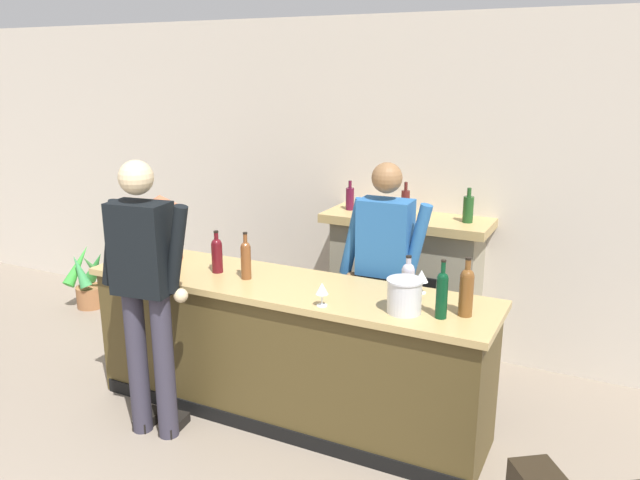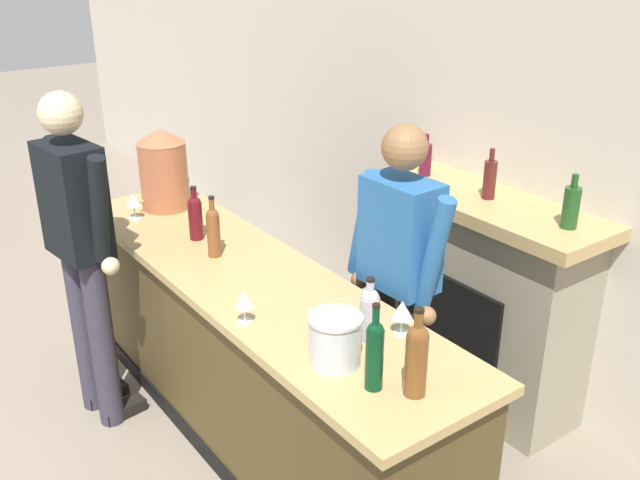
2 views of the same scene
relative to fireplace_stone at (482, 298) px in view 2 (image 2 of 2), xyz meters
name	(u,v)px [view 2 (image 2 of 2)]	position (x,y,z in m)	size (l,w,h in m)	color
wall_back_panel	(456,138)	(-0.53, 0.26, 0.76)	(12.00, 0.07, 2.75)	beige
bar_counter	(252,357)	(-0.42, -1.26, -0.13)	(2.81, 0.69, 0.96)	#483A1C
fireplace_stone	(482,298)	(0.00, 0.00, 0.00)	(1.33, 0.52, 1.47)	gray
potted_plant_corner	(176,205)	(-3.19, -0.37, -0.33)	(0.39, 0.38, 0.63)	#97603A
person_customer	(81,249)	(-1.08, -1.84, 0.40)	(0.65, 0.34, 1.82)	#312E3C
person_bartender	(397,283)	(0.08, -0.73, 0.34)	(0.66, 0.31, 1.73)	#282524
copper_dispenser	(163,169)	(-1.49, -1.18, 0.60)	(0.29, 0.33, 0.49)	#B0623F
ice_bucket_steel	(335,340)	(0.45, -1.38, 0.45)	(0.21, 0.21, 0.20)	silver
wine_bottle_riesling_slim	(416,357)	(0.78, -1.27, 0.51)	(0.08, 0.08, 0.35)	brown
wine_bottle_merlot_tall	(370,312)	(0.40, -1.17, 0.48)	(0.08, 0.08, 0.28)	#AFABBC
wine_bottle_cabernet_heavy	(213,230)	(-0.70, -1.28, 0.49)	(0.07, 0.07, 0.32)	brown
wine_bottle_port_short	(195,215)	(-0.95, -1.26, 0.48)	(0.08, 0.08, 0.30)	#581017
wine_bottle_burgundy_dark	(375,352)	(0.67, -1.37, 0.50)	(0.07, 0.07, 0.35)	#08351B
wine_glass_back_row	(133,201)	(-1.43, -1.41, 0.46)	(0.08, 0.08, 0.15)	silver
wine_glass_front_left	(402,310)	(0.44, -1.03, 0.46)	(0.09, 0.09, 0.15)	silver
wine_glass_mid_counter	(244,301)	(-0.02, -1.51, 0.46)	(0.08, 0.08, 0.15)	silver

